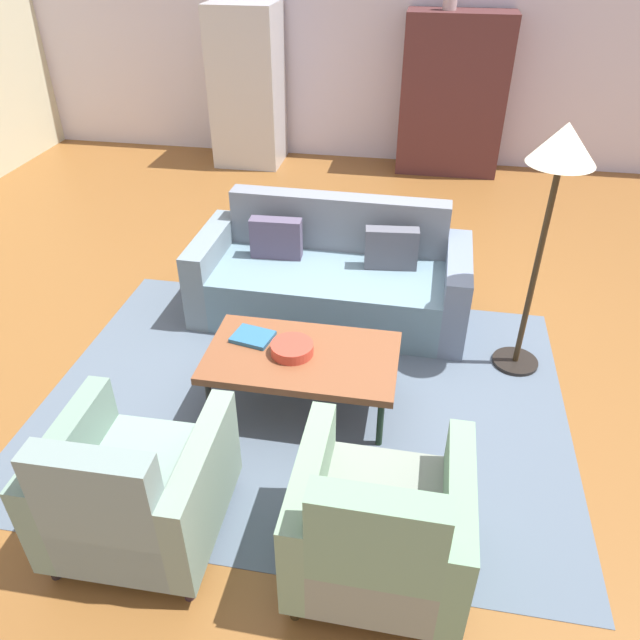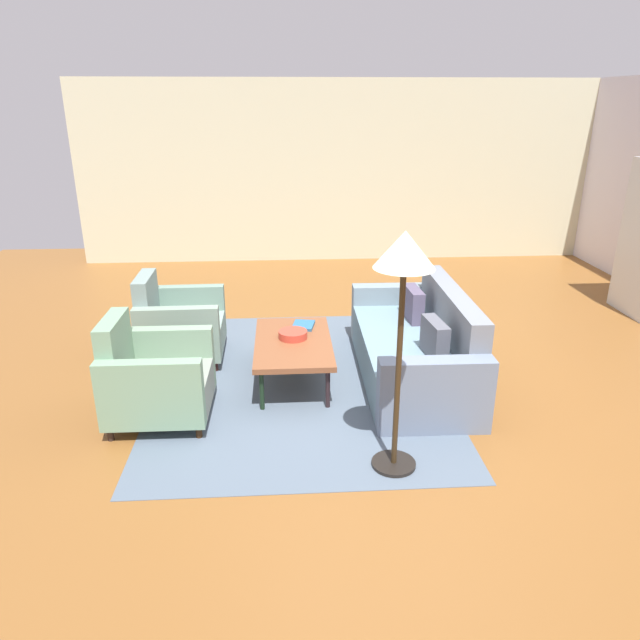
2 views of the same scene
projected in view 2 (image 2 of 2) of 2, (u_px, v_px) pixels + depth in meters
ground_plane at (388, 396)px, 5.20m from camera, size 11.70×11.70×0.00m
wall_left at (338, 172)px, 9.26m from camera, size 0.12×8.18×2.80m
area_rug at (299, 380)px, 5.50m from camera, size 3.40×2.60×0.01m
couch at (420, 349)px, 5.47m from camera, size 2.11×0.93×0.86m
coffee_table at (293, 344)px, 5.37m from camera, size 1.20×0.70×0.41m
armchair_left at (176, 326)px, 5.87m from camera, size 0.81×0.81×0.88m
armchair_right at (152, 380)px, 4.75m from camera, size 0.81×0.81×0.88m
fruit_bowl at (293, 335)px, 5.40m from camera, size 0.27×0.27×0.07m
book_stack at (303, 325)px, 5.68m from camera, size 0.28×0.24×0.03m
floor_lamp at (404, 273)px, 3.71m from camera, size 0.40×0.40×1.72m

